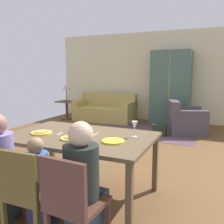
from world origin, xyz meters
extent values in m
cube|color=brown|center=(0.00, 0.41, -0.01)|extent=(6.79, 6.03, 0.02)
cube|color=beige|center=(0.00, 3.48, 1.35)|extent=(6.79, 0.10, 2.70)
cube|color=brown|center=(0.19, -1.57, 0.74)|extent=(1.72, 1.09, 0.04)
cube|color=brown|center=(-0.61, -2.05, 0.36)|extent=(0.06, 0.06, 0.72)
cube|color=brown|center=(0.99, -2.05, 0.36)|extent=(0.06, 0.06, 0.72)
cube|color=brown|center=(-0.61, -1.08, 0.36)|extent=(0.06, 0.06, 0.72)
cube|color=brown|center=(0.99, -1.08, 0.36)|extent=(0.06, 0.06, 0.72)
cylinder|color=yellow|center=(-0.28, -1.69, 0.77)|extent=(0.25, 0.25, 0.02)
cylinder|color=#D99E4E|center=(-0.28, -1.69, 0.78)|extent=(0.17, 0.17, 0.01)
cylinder|color=yellow|center=(0.19, -1.75, 0.77)|extent=(0.25, 0.25, 0.02)
cylinder|color=tan|center=(0.19, -1.75, 0.78)|extent=(0.17, 0.17, 0.01)
cylinder|color=yellow|center=(0.66, -1.67, 0.77)|extent=(0.25, 0.25, 0.02)
cylinder|color=silver|center=(0.81, -1.39, 0.76)|extent=(0.06, 0.06, 0.01)
cylinder|color=silver|center=(0.81, -1.39, 0.81)|extent=(0.01, 0.01, 0.09)
cone|color=silver|center=(0.81, -1.39, 0.90)|extent=(0.07, 0.07, 0.09)
cube|color=silver|center=(-0.07, -1.62, 0.76)|extent=(0.04, 0.15, 0.01)
cube|color=silver|center=(0.34, -1.47, 0.76)|extent=(0.01, 0.17, 0.01)
cube|color=brown|center=(-0.12, -2.20, 0.21)|extent=(0.04, 0.04, 0.41)
cube|color=#37444A|center=(-0.29, -2.25, 0.23)|extent=(0.29, 0.36, 0.45)
cube|color=brown|center=(0.19, -2.39, 0.43)|extent=(0.43, 0.43, 0.04)
cube|color=brown|center=(0.19, -2.58, 0.66)|extent=(0.42, 0.05, 0.42)
cube|color=brown|center=(0.36, -2.21, 0.21)|extent=(0.04, 0.04, 0.41)
cube|color=brown|center=(0.00, -2.22, 0.21)|extent=(0.04, 0.04, 0.41)
cube|color=brown|center=(0.01, -2.58, 0.21)|extent=(0.04, 0.04, 0.41)
cube|color=#2C2D46|center=(0.19, -2.27, 0.23)|extent=(0.19, 0.25, 0.45)
cylinder|color=#315EB1|center=(0.19, -2.33, 0.62)|extent=(0.22, 0.22, 0.33)
sphere|color=#9F7759|center=(0.19, -2.33, 0.85)|extent=(0.15, 0.15, 0.15)
cube|color=#522E23|center=(0.66, -2.39, 0.43)|extent=(0.45, 0.45, 0.04)
cube|color=#522E23|center=(0.65, -2.58, 0.66)|extent=(0.42, 0.07, 0.42)
cube|color=#522E23|center=(0.85, -2.23, 0.21)|extent=(0.04, 0.04, 0.41)
cube|color=#522E23|center=(0.49, -2.20, 0.21)|extent=(0.04, 0.04, 0.41)
cube|color=#2C4356|center=(0.67, -2.25, 0.23)|extent=(0.28, 0.36, 0.45)
cylinder|color=#222A26|center=(0.66, -2.33, 0.68)|extent=(0.30, 0.30, 0.46)
sphere|color=beige|center=(0.66, -2.33, 1.00)|extent=(0.21, 0.21, 0.21)
cube|color=#503B42|center=(-0.02, 1.94, 0.00)|extent=(2.60, 1.80, 0.01)
cube|color=tan|center=(-1.56, 2.74, 0.21)|extent=(1.85, 0.84, 0.42)
cube|color=tan|center=(-1.56, 3.08, 0.62)|extent=(1.85, 0.20, 0.40)
cube|color=tan|center=(-2.39, 2.74, 0.52)|extent=(0.18, 0.84, 0.20)
cube|color=tan|center=(-0.72, 2.74, 0.52)|extent=(0.18, 0.84, 0.20)
cube|color=#484149|center=(0.98, 2.14, 0.21)|extent=(1.07, 1.08, 0.42)
cube|color=#484149|center=(0.66, 2.03, 0.62)|extent=(0.47, 0.87, 0.40)
cube|color=#484149|center=(1.09, 1.82, 0.52)|extent=(0.85, 0.45, 0.20)
cube|color=#484149|center=(0.87, 2.46, 0.52)|extent=(0.85, 0.45, 0.20)
cube|color=#425E4E|center=(0.39, 3.09, 1.05)|extent=(1.10, 0.56, 2.10)
cube|color=gold|center=(0.39, 2.80, 1.05)|extent=(0.02, 0.01, 1.89)
sphere|color=gold|center=(0.33, 2.80, 1.05)|extent=(0.04, 0.04, 0.04)
sphere|color=gold|center=(0.45, 2.80, 1.05)|extent=(0.04, 0.04, 0.04)
cube|color=brown|center=(-2.80, 2.54, 0.56)|extent=(0.56, 0.56, 0.03)
cylinder|color=brown|center=(-2.80, 2.54, 0.27)|extent=(0.08, 0.08, 0.55)
cylinder|color=brown|center=(-2.80, 2.54, 0.01)|extent=(0.36, 0.36, 0.03)
cylinder|color=#43373C|center=(-2.80, 2.54, 0.59)|extent=(0.16, 0.16, 0.02)
cylinder|color=#43373C|center=(-2.80, 2.54, 0.77)|extent=(0.02, 0.02, 0.34)
cone|color=tan|center=(-2.80, 2.54, 1.03)|extent=(0.26, 0.26, 0.18)
cube|color=black|center=(0.43, 1.64, 0.13)|extent=(0.32, 0.16, 0.26)
camera|label=1|loc=(1.66, -3.98, 1.50)|focal=38.99mm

